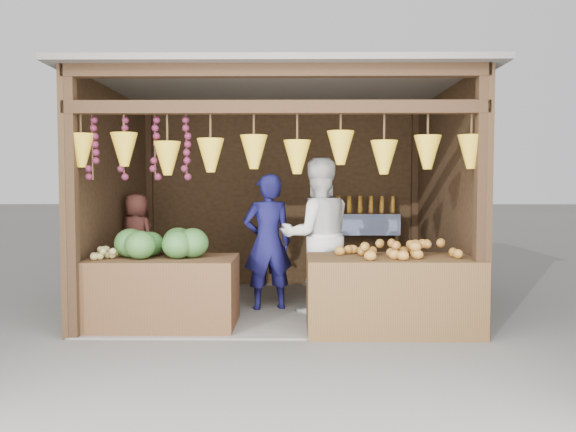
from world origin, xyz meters
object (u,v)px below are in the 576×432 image
object	(u,v)px
counter_left	(164,292)
counter_right	(391,294)
woman_standing	(317,236)
vendor_seated	(136,236)
man_standing	(268,242)

from	to	relation	value
counter_left	counter_right	world-z (taller)	counter_right
woman_standing	vendor_seated	world-z (taller)	woman_standing
counter_left	woman_standing	xyz separation A→B (m)	(1.62, 0.68, 0.53)
counter_left	counter_right	xyz separation A→B (m)	(2.33, -0.12, 0.01)
man_standing	vendor_seated	bearing A→B (deg)	-26.14
counter_left	vendor_seated	distance (m)	1.36
counter_right	vendor_seated	world-z (taller)	vendor_seated
counter_left	woman_standing	bearing A→B (deg)	22.79
woman_standing	counter_left	bearing A→B (deg)	9.95
counter_right	man_standing	distance (m)	1.65
counter_left	man_standing	bearing A→B (deg)	37.83
counter_right	man_standing	bearing A→B (deg)	144.19
man_standing	woman_standing	distance (m)	0.60
man_standing	woman_standing	size ratio (longest dim) A/B	0.90
counter_right	woman_standing	bearing A→B (deg)	131.68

